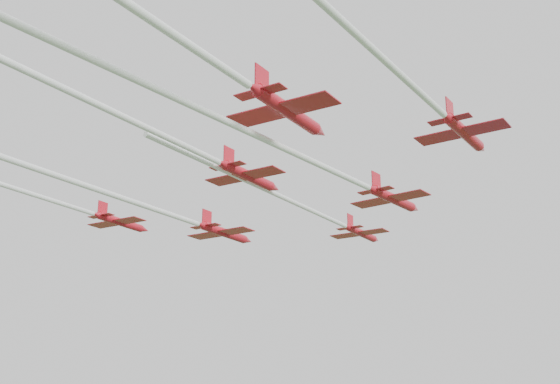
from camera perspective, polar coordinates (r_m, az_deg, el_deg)
The scene contains 7 objects.
jet_lead at distance 86.81m, azimuth 3.37°, elevation -1.87°, with size 7.91×48.14×2.38m.
jet_row2_left at distance 85.65m, azimuth -8.46°, elevation -1.96°, with size 9.12×47.32×2.75m.
jet_row2_right at distance 65.93m, azimuth 2.81°, elevation 2.44°, with size 9.82×59.60×2.60m.
jet_row3_left at distance 80.93m, azimuth -20.09°, elevation 0.05°, with size 7.85×57.42×2.34m.
jet_row3_mid at distance 60.38m, azimuth -11.74°, elevation 5.59°, with size 8.43×63.37×2.54m.
jet_row3_right at distance 50.37m, azimuth 7.94°, elevation 11.07°, with size 8.22×64.40×2.46m.
jet_row4_right at distance 52.39m, azimuth -5.15°, elevation 10.37°, with size 9.69×49.23×2.91m.
Camera 1 is at (44.55, -69.60, 32.58)m, focal length 45.00 mm.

